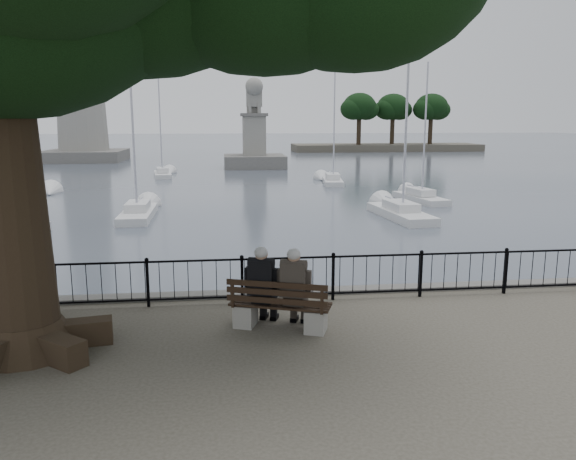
{
  "coord_description": "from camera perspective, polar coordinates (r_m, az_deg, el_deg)",
  "views": [
    {
      "loc": [
        -1.37,
        -9.22,
        3.92
      ],
      "look_at": [
        0.0,
        2.5,
        1.6
      ],
      "focal_mm": 35.0,
      "sensor_mm": 36.0,
      "label": 1
    }
  ],
  "objects": [
    {
      "name": "sailboat_c",
      "position": [
        29.22,
        11.38,
        1.81
      ],
      "size": [
        2.1,
        5.82,
        10.52
      ],
      "color": "silver",
      "rests_on": "ground"
    },
    {
      "name": "lion_monument",
      "position": [
        59.3,
        -3.45,
        8.6
      ],
      "size": [
        6.3,
        6.3,
        9.22
      ],
      "color": "#545250",
      "rests_on": "ground"
    },
    {
      "name": "sailboat_h",
      "position": [
        50.91,
        -12.62,
        5.68
      ],
      "size": [
        2.0,
        5.06,
        10.85
      ],
      "color": "silver",
      "rests_on": "ground"
    },
    {
      "name": "far_shore",
      "position": [
        92.68,
        10.38,
        10.37
      ],
      "size": [
        30.0,
        8.6,
        9.18
      ],
      "color": "#403B31",
      "rests_on": "ground"
    },
    {
      "name": "sailboat_a",
      "position": [
        25.54,
        -27.17,
        -0.52
      ],
      "size": [
        2.45,
        5.79,
        10.59
      ],
      "color": "silver",
      "rests_on": "ground"
    },
    {
      "name": "sailboat_e",
      "position": [
        38.17,
        -25.41,
        3.23
      ],
      "size": [
        2.72,
        5.94,
        13.97
      ],
      "color": "silver",
      "rests_on": "ground"
    },
    {
      "name": "lighthouse",
      "position": [
        73.49,
        -20.55,
        16.04
      ],
      "size": [
        9.36,
        9.36,
        28.85
      ],
      "color": "#545250",
      "rests_on": "ground"
    },
    {
      "name": "sailboat_g",
      "position": [
        44.29,
        4.55,
        5.09
      ],
      "size": [
        1.99,
        5.1,
        9.48
      ],
      "color": "silver",
      "rests_on": "ground"
    },
    {
      "name": "sailboat_b",
      "position": [
        29.66,
        -15.0,
        1.89
      ],
      "size": [
        1.54,
        5.32,
        12.3
      ],
      "color": "silver",
      "rests_on": "ground"
    },
    {
      "name": "person_right",
      "position": [
        10.66,
        0.75,
        -6.25
      ],
      "size": [
        0.65,
        0.88,
        1.6
      ],
      "color": "#282420",
      "rests_on": "ground"
    },
    {
      "name": "harbor",
      "position": [
        13.07,
        -0.26,
        -8.65
      ],
      "size": [
        260.0,
        260.0,
        1.2
      ],
      "color": "#545250",
      "rests_on": "ground"
    },
    {
      "name": "person_left",
      "position": [
        10.81,
        -2.49,
        -6.01
      ],
      "size": [
        0.65,
        0.88,
        1.6
      ],
      "color": "black",
      "rests_on": "ground"
    },
    {
      "name": "railing",
      "position": [
        12.27,
        0.0,
        -4.78
      ],
      "size": [
        22.06,
        0.06,
        1.0
      ],
      "color": "black",
      "rests_on": "ground"
    },
    {
      "name": "bench",
      "position": [
        10.74,
        -0.86,
        -8.27
      ],
      "size": [
        2.0,
        1.19,
        1.01
      ],
      "color": "gray",
      "rests_on": "ground"
    },
    {
      "name": "sailboat_d",
      "position": [
        35.43,
        13.3,
        3.29
      ],
      "size": [
        2.16,
        5.07,
        8.42
      ],
      "color": "silver",
      "rests_on": "ground"
    }
  ]
}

